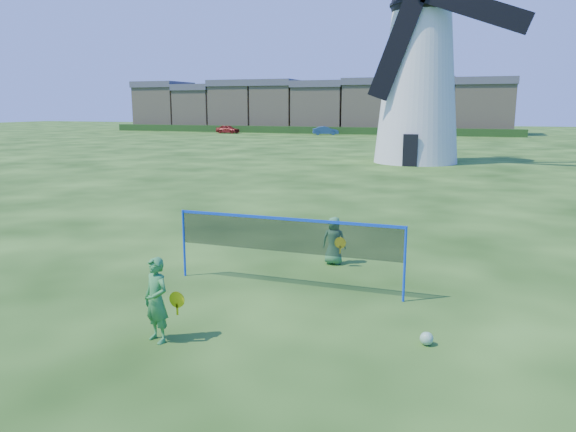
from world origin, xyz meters
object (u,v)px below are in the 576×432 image
(badminton_net, at_px, (286,236))
(play_ball, at_px, (427,339))
(windmill, at_px, (419,74))
(player_girl, at_px, (156,300))
(car_left, at_px, (228,129))
(player_boy, at_px, (334,241))
(car_right, at_px, (325,131))

(badminton_net, height_order, play_ball, badminton_net)
(windmill, xyz_separation_m, play_ball, (3.96, -30.41, -5.92))
(player_girl, distance_m, car_left, 72.53)
(windmill, bearing_deg, player_boy, -87.22)
(play_ball, distance_m, car_left, 73.23)
(windmill, distance_m, car_left, 46.32)
(windmill, relative_size, car_right, 5.02)
(car_right, bearing_deg, player_boy, 176.26)
(player_girl, xyz_separation_m, player_boy, (1.55, 5.42, -0.12))
(windmill, xyz_separation_m, player_boy, (1.28, -26.36, -5.43))
(windmill, bearing_deg, car_right, 115.52)
(player_girl, height_order, car_right, player_girl)
(player_boy, bearing_deg, play_ball, 121.25)
(player_girl, relative_size, car_right, 0.40)
(badminton_net, relative_size, play_ball, 22.95)
(badminton_net, distance_m, car_left, 70.04)
(player_girl, relative_size, car_left, 0.40)
(player_boy, bearing_deg, player_girl, 71.78)
(badminton_net, xyz_separation_m, player_boy, (0.48, 2.11, -0.54))
(player_girl, relative_size, play_ball, 6.53)
(windmill, height_order, player_girl, windmill)
(car_left, xyz_separation_m, car_right, (14.67, 0.63, -0.02))
(car_left, bearing_deg, player_girl, -147.30)
(player_girl, bearing_deg, badminton_net, 93.36)
(windmill, distance_m, play_ball, 31.23)
(badminton_net, height_order, player_girl, badminton_net)
(badminton_net, distance_m, player_girl, 3.50)
(windmill, relative_size, badminton_net, 3.55)
(badminton_net, bearing_deg, car_right, 105.34)
(badminton_net, bearing_deg, player_girl, -107.96)
(windmill, bearing_deg, player_girl, -90.49)
(player_girl, distance_m, play_ball, 4.49)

